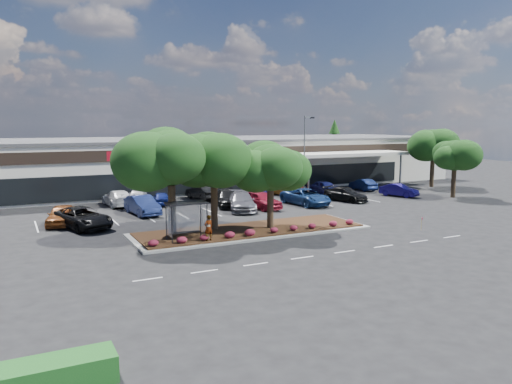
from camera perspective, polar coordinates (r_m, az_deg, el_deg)
name	(u,v)px	position (r m, az deg, el deg)	size (l,w,h in m)	color
ground	(301,240)	(35.55, 5.19, -5.50)	(160.00, 160.00, 0.00)	black
retail_store	(165,162)	(66.08, -10.41, 3.35)	(80.40, 25.20, 6.25)	white
landscape_island	(251,230)	(38.00, -0.57, -4.41)	(18.00, 6.00, 0.26)	gray
lane_markings	(238,216)	(44.49, -2.05, -2.76)	(33.12, 20.06, 0.01)	silver
shrub_row	(264,231)	(36.08, 0.90, -4.44)	(17.00, 0.80, 0.50)	#912146
bus_shelter	(186,210)	(34.58, -8.03, -2.02)	(2.75, 1.55, 2.59)	black
island_tree_west	(171,180)	(35.62, -9.64, 1.32)	(7.20, 7.20, 7.89)	#143712
island_tree_mid	(214,181)	(37.46, -4.82, 1.28)	(6.60, 6.60, 7.32)	#143712
island_tree_east	(270,186)	(37.84, 1.67, 0.74)	(5.80, 5.80, 6.50)	#143712
hedge_south_west	(32,378)	(17.66, -24.21, -18.86)	(5.00, 1.30, 0.90)	#144819
tree_east_near	(454,168)	(59.46, 21.72, 2.53)	(5.60, 5.60, 6.51)	#143712
tree_east_far	(433,158)	(68.50, 19.55, 3.73)	(6.40, 6.40, 7.62)	#143712
conifer_north_east	(334,144)	(90.17, 8.92, 5.40)	(3.96, 3.96, 9.00)	#143712
person_waiting	(208,228)	(34.12, -5.46, -4.10)	(0.65, 0.42, 1.77)	#594C47
light_pole	(305,162)	(55.86, 5.63, 3.49)	(1.43, 0.55, 9.04)	gray
survey_stake	(422,222)	(40.45, 18.40, -3.28)	(0.08, 0.14, 1.03)	tan
car_0	(62,215)	(43.40, -21.33, -2.48)	(1.93, 4.80, 1.63)	brown
car_1	(82,218)	(41.50, -19.27, -2.80)	(2.77, 6.01, 1.67)	black
car_2	(142,205)	(46.19, -12.87, -1.48)	(1.82, 5.22, 1.72)	navy
car_3	(228,198)	(49.70, -3.27, -0.72)	(2.24, 5.51, 1.60)	black
car_4	(242,202)	(47.18, -1.66, -1.11)	(2.36, 5.80, 1.68)	slate
car_5	(261,200)	(48.19, 0.55, -0.90)	(2.03, 5.05, 1.72)	maroon
car_6	(306,197)	(50.66, 5.70, -0.56)	(2.72, 5.91, 1.64)	navy
car_7	(346,194)	(53.68, 10.22, -0.27)	(2.04, 5.02, 1.46)	black
car_8	(399,190)	(58.53, 16.04, 0.19)	(1.50, 4.29, 1.41)	navy
car_9	(118,198)	(51.67, -15.52, -0.67)	(2.22, 5.47, 1.59)	silver
car_10	(138,196)	(52.94, -13.34, -0.42)	(1.84, 4.57, 1.56)	silver
car_11	(161,198)	(51.32, -10.79, -0.71)	(1.59, 3.96, 1.35)	navy
car_12	(202,192)	(54.20, -6.20, -0.04)	(1.69, 4.85, 1.60)	black
car_13	(260,194)	(53.21, 0.51, -0.23)	(2.00, 4.93, 1.43)	navy
car_14	(285,190)	(56.69, 3.33, 0.26)	(1.52, 4.37, 1.44)	brown
car_15	(285,187)	(58.58, 3.30, 0.62)	(1.77, 5.07, 1.67)	maroon
car_16	(321,187)	(59.10, 7.48, 0.59)	(1.87, 4.64, 1.58)	navy
car_17	(363,185)	(63.00, 12.13, 0.84)	(1.48, 4.26, 1.40)	navy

